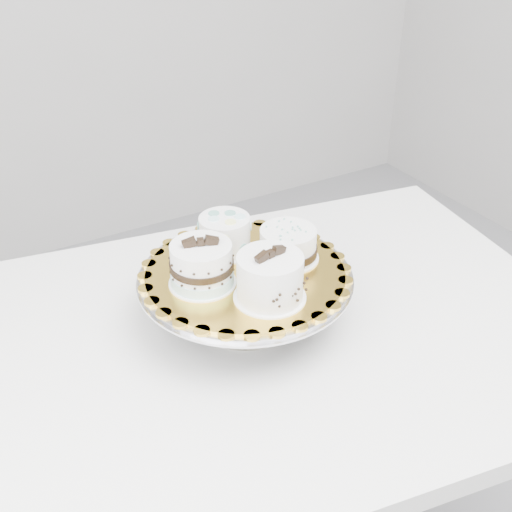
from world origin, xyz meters
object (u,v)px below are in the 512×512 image
cake_board (245,272)px  cake_banded (202,266)px  cake_swirl (270,279)px  cake_ribbon (288,245)px  cake_dots (225,234)px  cake_stand (245,289)px  table (251,364)px

cake_board → cake_banded: 0.09m
cake_swirl → cake_banded: bearing=120.5°
cake_ribbon → cake_swirl: bearing=-120.9°
cake_dots → cake_swirl: bearing=-111.4°
cake_dots → cake_ribbon: (0.09, -0.08, -0.01)m
cake_ribbon → cake_banded: bearing=-166.3°
cake_stand → cake_ribbon: (0.09, -0.00, 0.06)m
cake_swirl → cake_banded: cake_swirl is taller
cake_swirl → cake_dots: (0.01, 0.17, -0.00)m
table → cake_banded: 0.23m
cake_banded → cake_ribbon: size_ratio=1.06×
cake_board → cake_swirl: bearing=-92.3°
cake_stand → cake_swirl: bearing=-92.3°
cake_stand → cake_banded: size_ratio=2.91×
table → cake_swirl: bearing=-76.8°
table → cake_swirl: 0.23m
cake_swirl → cake_dots: 0.17m
table → cake_ribbon: (0.10, 0.03, 0.21)m
table → cake_board: 0.19m
table → cake_stand: cake_stand is taller
cake_board → cake_dots: size_ratio=2.96×
table → cake_board: cake_board is taller
table → cake_swirl: cake_swirl is taller
cake_swirl → cake_dots: bearing=78.7°
cake_stand → cake_banded: cake_banded is taller
cake_stand → cake_ribbon: bearing=-0.6°
table → cake_banded: (-0.07, 0.04, 0.22)m
table → cake_dots: 0.25m
cake_banded → cake_dots: 0.11m
cake_stand → cake_dots: 0.11m
cake_ribbon → cake_board: bearing=-165.5°
cake_stand → cake_ribbon: size_ratio=3.08×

